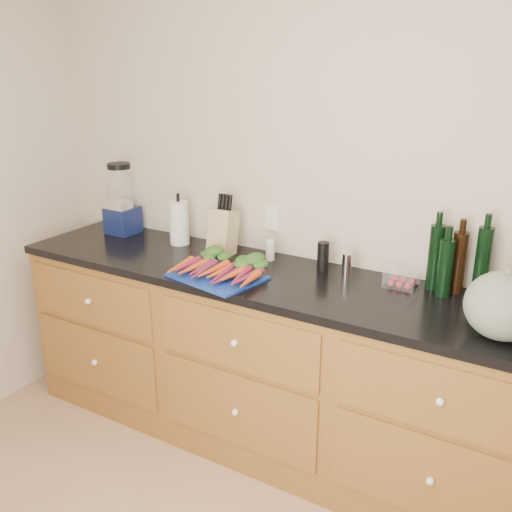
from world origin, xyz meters
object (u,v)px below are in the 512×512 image
Objects in this scene: paper_towel at (179,223)px; knife_block at (223,232)px; cutting_board at (217,276)px; carrots at (221,268)px; squash at (504,306)px; blender_appliance at (121,203)px; tomato_box at (401,279)px.

paper_towel is 1.02× the size of knife_block.
carrots is at bearing 90.00° from cutting_board.
knife_block is (-0.16, 0.27, 0.08)m from carrots.
carrots is 1.24m from squash.
blender_appliance reaches higher than knife_block.
paper_towel reaches higher than carrots.
knife_block is at bearing -1.42° from blender_appliance.
squash reaches higher than paper_towel.
squash is 1.73m from paper_towel.
blender_appliance is 1.71× the size of paper_towel.
blender_appliance reaches higher than paper_towel.
squash is 1.43m from knife_block.
knife_block is at bearing 169.07° from squash.
squash is at bearing -0.25° from carrots.
blender_appliance is (-0.88, 0.28, 0.15)m from carrots.
tomato_box is (0.78, 0.30, -0.00)m from carrots.
tomato_box is at bearing 20.79° from carrots.
cutting_board is at bearing -34.52° from paper_towel.
knife_block is 1.65× the size of tomato_box.
paper_towel is (-1.71, 0.29, -0.01)m from squash.
cutting_board is 1.73× the size of knife_block.
carrots reaches higher than cutting_board.
carrots is 0.32m from knife_block.
carrots is (-0.00, 0.03, 0.03)m from cutting_board.
tomato_box is (0.78, 0.33, 0.03)m from cutting_board.
paper_towel is (-0.47, 0.32, 0.11)m from cutting_board.
squash is 1.20× the size of knife_block.
paper_towel is 0.30m from knife_block.
squash is at bearing -9.68° from paper_towel.
blender_appliance is at bearing 178.58° from knife_block.
cutting_board is at bearing -61.48° from knife_block.
carrots reaches higher than tomato_box.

